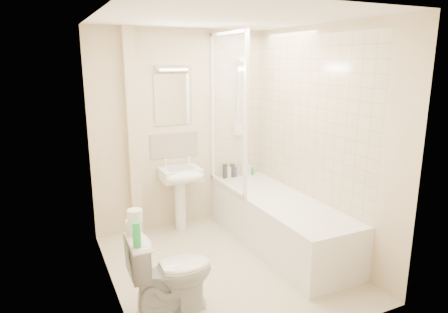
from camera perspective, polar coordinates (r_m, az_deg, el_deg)
name	(u,v)px	position (r m, az deg, el deg)	size (l,w,h in m)	color
floor	(226,266)	(4.21, 0.29, -15.36)	(2.50, 2.50, 0.00)	beige
wall_back	(182,131)	(4.91, -6.00, 3.71)	(2.20, 0.02, 2.40)	beige
wall_left	(107,164)	(3.46, -16.36, -0.99)	(0.02, 2.50, 2.40)	beige
wall_right	(320,141)	(4.35, 13.49, 2.13)	(0.02, 2.50, 2.40)	beige
ceiling	(226,18)	(3.70, 0.33, 19.21)	(2.20, 2.50, 0.02)	white
tile_back	(237,109)	(5.16, 1.91, 6.78)	(0.70, 0.01, 1.75)	beige
tile_right	(308,118)	(4.47, 11.93, 5.42)	(0.01, 2.10, 1.75)	beige
pipe_boxing	(133,135)	(4.69, -12.93, 2.97)	(0.12, 0.12, 2.40)	beige
splashback	(175,145)	(4.90, -7.08, 1.64)	(0.60, 0.01, 0.30)	beige
mirror	(173,100)	(4.82, -7.27, 8.05)	(0.46, 0.01, 0.60)	white
strip_light	(173,68)	(4.77, -7.31, 12.45)	(0.42, 0.07, 0.07)	silver
bathtub	(279,220)	(4.58, 7.80, -9.00)	(0.70, 2.10, 0.55)	white
shower_screen	(228,113)	(4.61, 0.52, 6.28)	(0.04, 0.92, 1.80)	white
shower_fixture	(239,100)	(5.11, 2.14, 8.07)	(0.10, 0.16, 0.99)	white
pedestal_sink	(182,182)	(4.80, -6.09, -3.59)	(0.46, 0.45, 0.89)	white
bottle_black_a	(225,171)	(5.15, 0.11, -2.11)	(0.06, 0.06, 0.18)	black
bottle_white_a	(229,172)	(5.18, 0.70, -2.29)	(0.06, 0.06, 0.14)	white
bottle_black_b	(232,170)	(5.20, 1.22, -2.00)	(0.06, 0.06, 0.18)	black
bottle_blue	(235,172)	(5.22, 1.59, -2.21)	(0.05, 0.05, 0.13)	navy
bottle_cream	(243,170)	(5.27, 2.71, -1.98)	(0.06, 0.06, 0.14)	beige
bottle_white_b	(250,170)	(5.32, 3.68, -1.91)	(0.06, 0.06, 0.13)	silver
bottle_green	(251,171)	(5.34, 3.89, -2.10)	(0.07, 0.07, 0.09)	green
toilet	(171,272)	(3.44, -7.56, -16.01)	(0.69, 0.40, 0.70)	white
toilet_roll_lower	(133,227)	(3.29, -12.84, -9.77)	(0.12, 0.12, 0.11)	white
toilet_roll_upper	(135,215)	(3.24, -12.63, -8.20)	(0.12, 0.12, 0.09)	white
green_bottle	(137,234)	(3.06, -12.37, -10.83)	(0.06, 0.06, 0.19)	green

